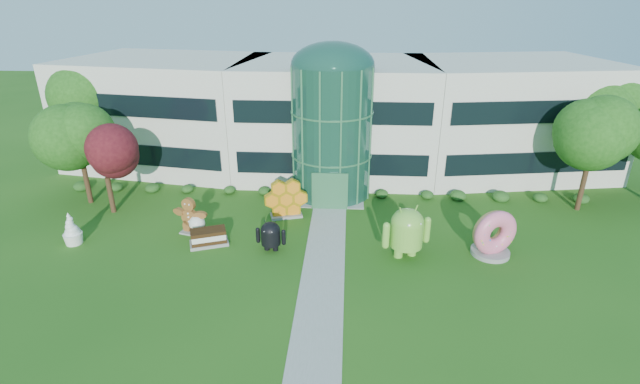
# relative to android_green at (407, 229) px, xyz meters

# --- Properties ---
(ground) EXTENTS (140.00, 140.00, 0.00)m
(ground) POSITION_rel_android_green_xyz_m (-4.79, -2.73, -1.79)
(ground) COLOR #215114
(ground) RESTS_ON ground
(building) EXTENTS (46.00, 15.00, 9.30)m
(building) POSITION_rel_android_green_xyz_m (-4.79, 15.27, 2.86)
(building) COLOR beige
(building) RESTS_ON ground
(atrium) EXTENTS (6.00, 6.00, 9.80)m
(atrium) POSITION_rel_android_green_xyz_m (-4.79, 9.27, 3.11)
(atrium) COLOR #194738
(atrium) RESTS_ON ground
(walkway) EXTENTS (2.40, 20.00, 0.04)m
(walkway) POSITION_rel_android_green_xyz_m (-4.79, -0.73, -1.77)
(walkway) COLOR #9E9E93
(walkway) RESTS_ON ground
(tree_red) EXTENTS (4.00, 4.00, 6.00)m
(tree_red) POSITION_rel_android_green_xyz_m (-20.29, 4.77, 1.21)
(tree_red) COLOR #3F0C14
(tree_red) RESTS_ON ground
(trees_backdrop) EXTENTS (52.00, 8.00, 8.40)m
(trees_backdrop) POSITION_rel_android_green_xyz_m (-4.79, 10.27, 2.41)
(trees_backdrop) COLOR #1B4C13
(trees_backdrop) RESTS_ON ground
(android_green) EXTENTS (3.67, 3.01, 3.58)m
(android_green) POSITION_rel_android_green_xyz_m (0.00, 0.00, 0.00)
(android_green) COLOR #74BB3B
(android_green) RESTS_ON ground
(android_black) EXTENTS (2.05, 1.48, 2.19)m
(android_black) POSITION_rel_android_green_xyz_m (-8.11, 0.15, -0.69)
(android_black) COLOR black
(android_black) RESTS_ON ground
(donut) EXTENTS (3.15, 2.30, 2.96)m
(donut) POSITION_rel_android_green_xyz_m (5.15, 0.49, -0.31)
(donut) COLOR #D85275
(donut) RESTS_ON ground
(gingerbread) EXTENTS (2.90, 1.73, 2.51)m
(gingerbread) POSITION_rel_android_green_xyz_m (-13.69, 2.05, -0.53)
(gingerbread) COLOR brown
(gingerbread) RESTS_ON ground
(ice_cream_sandwich) EXTENTS (2.60, 1.91, 1.04)m
(ice_cream_sandwich) POSITION_rel_android_green_xyz_m (-12.09, 0.55, -1.27)
(ice_cream_sandwich) COLOR black
(ice_cream_sandwich) RESTS_ON ground
(honeycomb) EXTENTS (3.39, 1.99, 2.52)m
(honeycomb) POSITION_rel_android_green_xyz_m (-7.78, 4.79, -0.53)
(honeycomb) COLOR orange
(honeycomb) RESTS_ON ground
(froyo) EXTENTS (1.45, 1.45, 2.11)m
(froyo) POSITION_rel_android_green_xyz_m (-20.60, 0.16, -0.73)
(froyo) COLOR white
(froyo) RESTS_ON ground
(cupcake) EXTENTS (1.34, 1.34, 1.34)m
(cupcake) POSITION_rel_android_green_xyz_m (-13.19, 1.81, -1.12)
(cupcake) COLOR white
(cupcake) RESTS_ON ground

